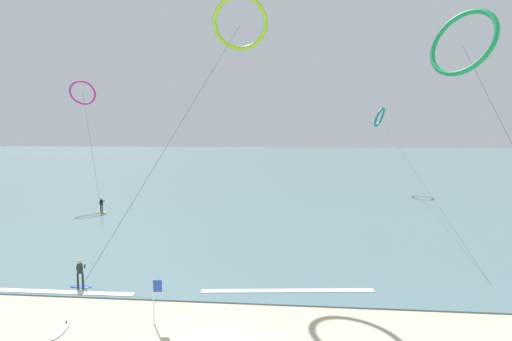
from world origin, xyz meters
TOP-DOWN VIEW (x-y plane):
  - sea_water at (0.00, 105.20)m, footprint 400.00×200.00m
  - surfer_amber at (-18.88, 28.53)m, footprint 1.40×0.70m
  - surfer_cobalt at (-9.57, 6.59)m, footprint 1.40×0.71m
  - kite_teal at (16.96, 50.16)m, footprint 2.86×43.13m
  - kite_magenta at (-24.94, 36.72)m, footprint 7.81×9.95m
  - kite_emerald at (16.28, 17.02)m, footprint 6.58×12.19m
  - kite_lime at (-0.68, 14.38)m, footprint 11.05×9.10m
  - surfboard_spare at (-7.79, 1.43)m, footprint 0.81×1.96m
  - beach_flag at (-3.39, 2.46)m, footprint 0.47×0.07m
  - wave_crest_near at (-11.40, 5.66)m, footprint 11.14×0.56m
  - wave_crest_mid at (3.10, 7.10)m, footprint 10.33×1.58m

SIDE VIEW (x-z plane):
  - sea_water at x=0.00m, z-range 0.00..0.08m
  - surfboard_spare at x=-7.79m, z-range -0.06..0.14m
  - wave_crest_near at x=-11.40m, z-range 0.00..0.12m
  - wave_crest_mid at x=3.10m, z-range 0.00..0.12m
  - surfer_amber at x=-18.88m, z-range -0.03..1.67m
  - surfer_cobalt at x=-9.57m, z-range -0.03..1.67m
  - beach_flag at x=-3.39m, z-range 0.40..2.74m
  - kite_teal at x=16.96m, z-range 4.98..18.24m
  - kite_magenta at x=-24.94m, z-range 6.45..22.81m
  - kite_emerald at x=16.28m, z-range 6.84..25.86m
  - kite_lime at x=-0.68m, z-range 7.81..27.25m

